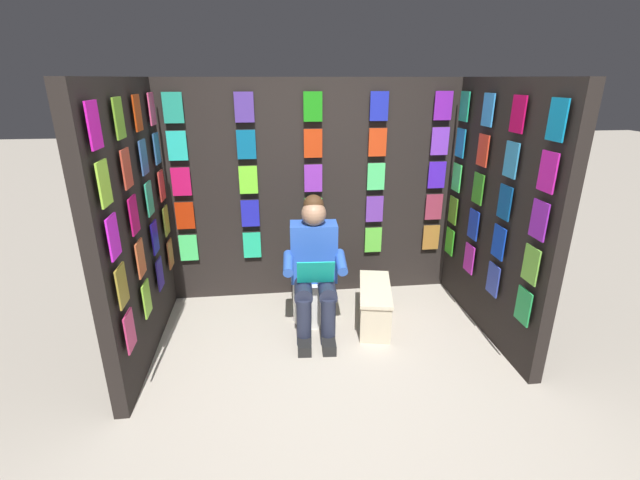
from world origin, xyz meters
name	(u,v)px	position (x,y,z in m)	size (l,w,h in m)	color
ground_plane	(339,400)	(0.00, 0.00, 0.00)	(30.00, 30.00, 0.00)	#B2A899
display_wall_back	(312,192)	(0.00, -1.73, 1.06)	(2.89, 0.14, 2.11)	black
display_wall_left	(498,212)	(-1.44, -0.84, 1.06)	(0.14, 1.68, 2.11)	black
display_wall_right	(134,226)	(1.44, -0.84, 1.06)	(0.14, 1.68, 2.11)	black
toilet	(313,283)	(0.05, -1.19, 0.33)	(0.42, 0.56, 0.77)	white
person_reading	(314,266)	(0.07, -0.96, 0.60)	(0.54, 0.70, 1.19)	blue
comic_longbox_near	(375,305)	(-0.48, -0.98, 0.18)	(0.41, 0.76, 0.36)	beige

